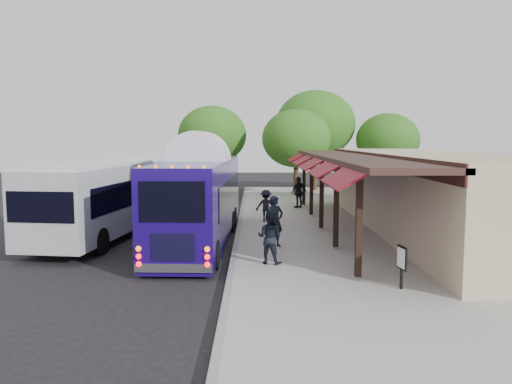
% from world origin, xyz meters
% --- Properties ---
extents(ground, '(90.00, 90.00, 0.00)m').
position_xyz_m(ground, '(0.00, 0.00, 0.00)').
color(ground, black).
rests_on(ground, ground).
extents(sidewalk, '(10.00, 40.00, 0.15)m').
position_xyz_m(sidewalk, '(5.00, 4.00, 0.07)').
color(sidewalk, '#9E9B93').
rests_on(sidewalk, ground).
extents(curb, '(0.20, 40.00, 0.16)m').
position_xyz_m(curb, '(0.05, 4.00, 0.07)').
color(curb, gray).
rests_on(curb, ground).
extents(station_shelter, '(8.15, 20.00, 3.60)m').
position_xyz_m(station_shelter, '(8.38, 4.00, 1.85)').
color(station_shelter, tan).
rests_on(station_shelter, ground).
extents(coach_bus, '(2.77, 11.33, 3.59)m').
position_xyz_m(coach_bus, '(-1.45, 1.85, 1.93)').
color(coach_bus, '#1B0862').
rests_on(coach_bus, ground).
extents(city_bus, '(4.05, 12.22, 3.22)m').
position_xyz_m(city_bus, '(-5.52, 3.97, 1.78)').
color(city_bus, '#96989E').
rests_on(city_bus, ground).
extents(ped_a, '(0.84, 0.78, 1.94)m').
position_xyz_m(ped_a, '(1.54, 0.38, 1.12)').
color(ped_a, black).
rests_on(ped_a, sidewalk).
extents(ped_b, '(1.03, 0.92, 1.73)m').
position_xyz_m(ped_b, '(1.26, -2.20, 1.02)').
color(ped_b, black).
rests_on(ped_b, sidewalk).
extents(ped_c, '(1.17, 0.96, 1.86)m').
position_xyz_m(ped_c, '(3.40, 11.07, 1.08)').
color(ped_c, black).
rests_on(ped_c, sidewalk).
extents(ped_d, '(1.08, 0.70, 1.58)m').
position_xyz_m(ped_d, '(1.34, 6.16, 0.94)').
color(ped_d, black).
rests_on(ped_d, sidewalk).
extents(sign_board, '(0.13, 0.54, 1.18)m').
position_xyz_m(sign_board, '(4.75, -5.00, 0.95)').
color(sign_board, black).
rests_on(sign_board, sidewalk).
extents(tree_left, '(4.97, 4.97, 6.37)m').
position_xyz_m(tree_left, '(3.80, 18.08, 4.24)').
color(tree_left, '#382314').
rests_on(tree_left, ground).
extents(tree_mid, '(6.29, 6.29, 8.06)m').
position_xyz_m(tree_mid, '(5.61, 21.68, 5.37)').
color(tree_mid, '#382314').
rests_on(tree_mid, ground).
extents(tree_right, '(4.85, 4.85, 6.20)m').
position_xyz_m(tree_right, '(11.07, 20.47, 4.13)').
color(tree_right, '#382314').
rests_on(tree_right, ground).
extents(tree_far, '(5.29, 5.29, 6.78)m').
position_xyz_m(tree_far, '(-2.50, 20.60, 4.52)').
color(tree_far, '#382314').
rests_on(tree_far, ground).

